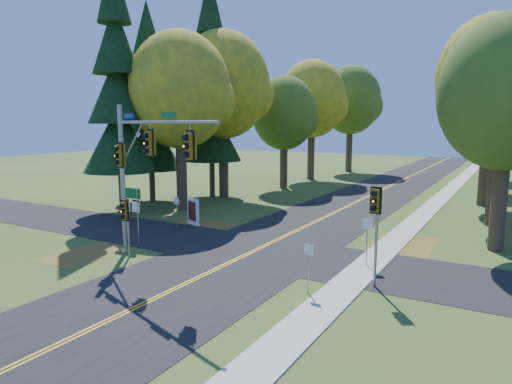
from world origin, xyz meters
The scene contains 30 objects.
ground centered at (0.00, 0.00, 0.00)m, with size 160.00×160.00×0.00m, color #33541D.
road_main centered at (0.00, 0.00, 0.01)m, with size 8.00×160.00×0.02m, color black.
road_cross centered at (0.00, 2.00, 0.01)m, with size 60.00×6.00×0.02m, color black.
centerline_left centered at (-0.10, 0.00, 0.03)m, with size 0.10×160.00×0.01m, color gold.
centerline_right centered at (0.10, 0.00, 0.03)m, with size 0.10×160.00×0.01m, color gold.
sidewalk_east centered at (6.20, 0.00, 0.03)m, with size 1.60×160.00×0.06m, color #9E998E.
leaf_patch_w_near centered at (-6.50, 4.00, 0.01)m, with size 4.00×6.00×0.00m, color brown.
leaf_patch_e centered at (6.80, 6.00, 0.01)m, with size 3.50×8.00×0.00m, color brown.
leaf_patch_w_far centered at (-7.50, -3.00, 0.01)m, with size 3.00×5.00×0.00m, color brown.
tree_w_a centered at (-11.13, 9.38, 9.49)m, with size 8.00×8.00×14.15m.
tree_e_a centered at (11.57, 8.77, 8.53)m, with size 7.20×7.20×12.73m.
tree_w_b centered at (-11.72, 16.29, 10.37)m, with size 8.60×8.60×15.38m.
tree_e_b centered at (10.97, 15.58, 8.90)m, with size 7.60×7.60×13.33m.
tree_w_c centered at (-9.54, 24.47, 7.94)m, with size 6.80×6.80×11.91m.
tree_e_c centered at (9.88, 23.69, 10.66)m, with size 8.80×8.80×15.79m.
tree_w_d centered at (-10.13, 33.18, 9.78)m, with size 8.20×8.20×14.56m.
tree_e_d centered at (9.26, 32.87, 8.24)m, with size 7.00×7.00×12.32m.
tree_w_e centered at (-8.92, 44.09, 10.07)m, with size 8.40×8.40×14.97m.
tree_e_e centered at (10.47, 43.58, 9.19)m, with size 7.80×7.80×13.74m.
pine_a centered at (-14.50, 6.00, 9.18)m, with size 5.60×5.60×19.48m.
pine_b centered at (-16.00, 11.00, 8.16)m, with size 5.60×5.60×17.31m.
pine_c centered at (-13.00, 16.00, 9.69)m, with size 5.60×5.60×20.56m.
traffic_mast centered at (-3.88, -2.73, 5.11)m, with size 8.37×3.00×7.95m.
east_signal_pole centered at (7.25, -0.51, 3.34)m, with size 0.51×0.59×4.40m.
ped_signal_pole centered at (-5.12, -2.68, 2.30)m, with size 0.49×0.56×3.09m.
route_sign_cluster centered at (-7.12, -0.33, 2.37)m, with size 1.57×0.11×3.36m.
info_kiosk centered at (-6.98, 5.32, 0.92)m, with size 1.31×0.70×1.86m.
reg_sign_e_north centered at (6.11, 2.33, 1.68)m, with size 0.45×0.21×2.46m.
reg_sign_e_south centered at (5.06, -2.43, 1.47)m, with size 0.41×0.07×2.15m.
reg_sign_w centered at (-7.08, 3.73, 1.50)m, with size 0.42×0.06×2.19m.
Camera 1 is at (12.33, -19.25, 7.06)m, focal length 32.00 mm.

